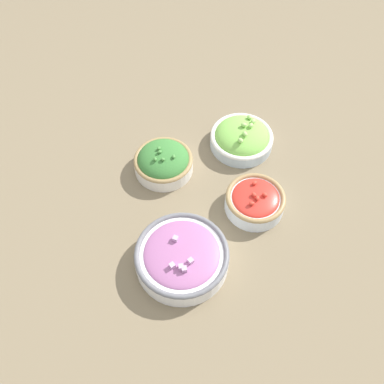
{
  "coord_description": "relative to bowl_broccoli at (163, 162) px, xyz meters",
  "views": [
    {
      "loc": [
        0.57,
        -0.03,
        0.86
      ],
      "look_at": [
        0.0,
        0.0,
        0.03
      ],
      "focal_mm": 40.0,
      "sensor_mm": 36.0,
      "label": 1
    }
  ],
  "objects": [
    {
      "name": "bowl_red_onion",
      "position": [
        0.26,
        0.03,
        0.0
      ],
      "size": [
        0.2,
        0.2,
        0.06
      ],
      "color": "white",
      "rests_on": "ground_plane"
    },
    {
      "name": "bowl_cherry_tomatoes",
      "position": [
        0.13,
        0.21,
        -0.0
      ],
      "size": [
        0.14,
        0.14,
        0.06
      ],
      "color": "silver",
      "rests_on": "ground_plane"
    },
    {
      "name": "bowl_lettuce",
      "position": [
        -0.07,
        0.2,
        -0.0
      ],
      "size": [
        0.16,
        0.16,
        0.07
      ],
      "color": "#B2C1CC",
      "rests_on": "ground_plane"
    },
    {
      "name": "ground_plane",
      "position": [
        0.1,
        0.07,
        -0.03
      ],
      "size": [
        3.0,
        3.0,
        0.0
      ],
      "primitive_type": "plane",
      "color": "#75664C"
    },
    {
      "name": "bowl_broccoli",
      "position": [
        0.0,
        0.0,
        0.0
      ],
      "size": [
        0.15,
        0.15,
        0.07
      ],
      "color": "silver",
      "rests_on": "ground_plane"
    }
  ]
}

